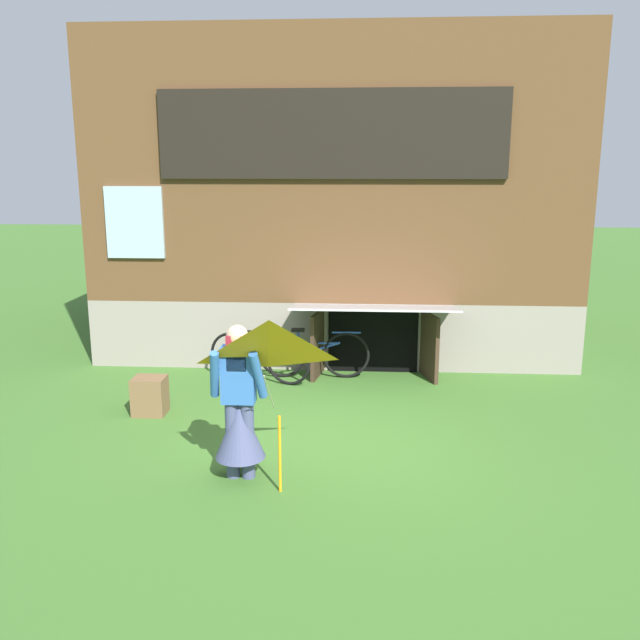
% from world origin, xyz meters
% --- Properties ---
extents(ground_plane, '(60.00, 60.00, 0.00)m').
position_xyz_m(ground_plane, '(0.00, 0.00, 0.00)').
color(ground_plane, '#3D6B28').
extents(log_house, '(7.81, 6.40, 5.23)m').
position_xyz_m(log_house, '(-0.00, 5.64, 2.62)').
color(log_house, gray).
rests_on(log_house, ground_plane).
extents(person, '(0.61, 0.52, 1.63)m').
position_xyz_m(person, '(-0.76, -0.86, 0.69)').
color(person, '#474C75').
rests_on(person, ground_plane).
extents(kite, '(1.14, 1.15, 1.69)m').
position_xyz_m(kite, '(-0.36, -1.45, 1.35)').
color(kite, orange).
rests_on(kite, ground_plane).
extents(bicycle_blue, '(1.70, 0.10, 0.77)m').
position_xyz_m(bicycle_blue, '(-0.25, 2.61, 0.38)').
color(bicycle_blue, black).
rests_on(bicycle_blue, ground_plane).
extents(bicycle_black, '(1.60, 0.58, 0.76)m').
position_xyz_m(bicycle_black, '(-1.06, 2.38, 0.37)').
color(bicycle_black, black).
rests_on(bicycle_black, ground_plane).
extents(wooden_crate, '(0.42, 0.36, 0.50)m').
position_xyz_m(wooden_crate, '(-2.28, 0.90, 0.25)').
color(wooden_crate, brown).
rests_on(wooden_crate, ground_plane).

